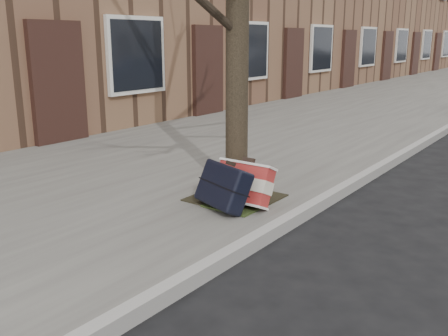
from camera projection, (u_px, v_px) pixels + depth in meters
The scene contains 5 objects.
ground at pixel (374, 313), 3.40m from camera, with size 120.00×120.00×0.00m, color black.
near_sidewalk at pixel (425, 91), 17.19m from camera, with size 5.00×70.00×0.12m, color slate.
dirt_patch at pixel (235, 198), 5.45m from camera, with size 0.85×0.85×0.01m, color black.
suitcase_red at pixel (244, 184), 5.18m from camera, with size 0.60×0.17×0.43m, color maroon.
suitcase_navy at pixel (223, 186), 5.06m from camera, with size 0.63×0.20×0.45m, color black.
Camera 1 is at (0.98, -3.05, 1.82)m, focal length 40.00 mm.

